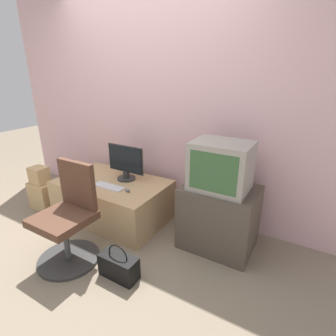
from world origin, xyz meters
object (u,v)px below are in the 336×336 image
mouse (128,191)px  handbag (119,266)px  crt_tv (221,166)px  cardboard_box_lower (43,196)px  main_monitor (126,163)px  office_chair (69,222)px  keyboard (109,187)px

mouse → handbag: size_ratio=0.16×
mouse → crt_tv: 1.01m
cardboard_box_lower → handbag: bearing=-15.1°
cardboard_box_lower → handbag: size_ratio=1.03×
main_monitor → mouse: 0.40m
mouse → cardboard_box_lower: size_ratio=0.16×
office_chair → handbag: (0.53, 0.03, -0.28)m
main_monitor → office_chair: bearing=-86.2°
keyboard → crt_tv: (1.16, 0.23, 0.38)m
cardboard_box_lower → handbag: cardboard_box_lower is taller
main_monitor → keyboard: (-0.02, -0.28, -0.19)m
handbag → keyboard: bearing=136.2°
office_chair → cardboard_box_lower: office_chair is taller
keyboard → cardboard_box_lower: (-0.97, -0.16, -0.29)m
mouse → keyboard: bearing=-177.9°
cardboard_box_lower → handbag: (1.59, -0.43, -0.07)m
crt_tv → office_chair: size_ratio=0.57×
keyboard → crt_tv: crt_tv is taller
office_chair → cardboard_box_lower: (-1.06, 0.46, -0.21)m
office_chair → handbag: bearing=2.9°
cardboard_box_lower → office_chair: bearing=-23.4°
keyboard → mouse: (0.25, 0.01, 0.01)m
keyboard → cardboard_box_lower: size_ratio=1.06×
mouse → office_chair: (-0.17, -0.63, -0.09)m
crt_tv → office_chair: crt_tv is taller
main_monitor → keyboard: 0.34m
keyboard → handbag: size_ratio=1.09×
main_monitor → handbag: (0.59, -0.87, -0.55)m
handbag → cardboard_box_lower: bearing=164.9°
handbag → mouse: bearing=121.2°
crt_tv → office_chair: (-1.08, -0.84, -0.46)m
keyboard → office_chair: bearing=-82.3°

